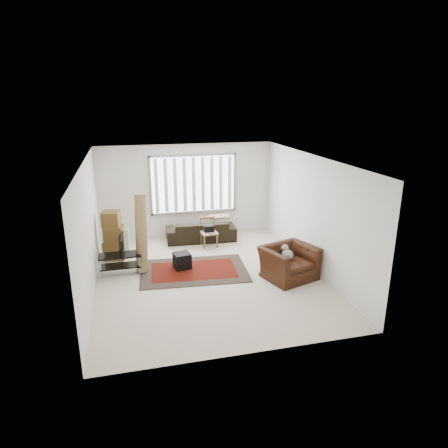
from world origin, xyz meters
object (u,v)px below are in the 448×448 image
Objects in this scene: sofa at (201,228)px; armchair at (289,260)px; tv_stand at (120,260)px; moving_boxes at (114,237)px; side_chair at (209,231)px.

sofa is 3.28m from armchair.
tv_stand is 1.03m from moving_boxes.
armchair is at bearing -17.15° from tv_stand.
side_chair is 2.77m from armchair.
tv_stand is 0.77× the size of moving_boxes.
tv_stand is at bearing -155.48° from side_chair.
sofa is at bearing 98.25° from armchair.
armchair is at bearing -28.94° from moving_boxes.
tv_stand is 3.89m from armchair.
tv_stand is 0.49× the size of sofa.
moving_boxes reaches higher than tv_stand.
moving_boxes reaches higher than armchair.
moving_boxes is at bearing -177.25° from side_chair.
sofa is at bearing 18.49° from moving_boxes.
moving_boxes is 1.55× the size of side_chair.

